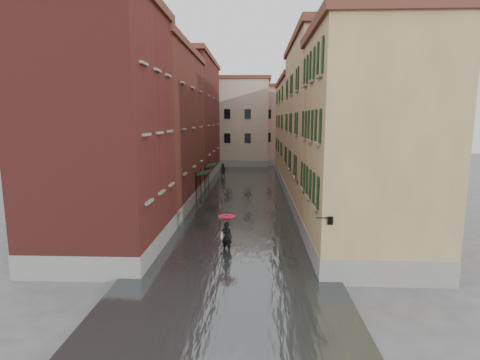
# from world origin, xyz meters

# --- Properties ---
(ground) EXTENTS (120.00, 120.00, 0.00)m
(ground) POSITION_xyz_m (0.00, 0.00, 0.00)
(ground) COLOR #555457
(ground) RESTS_ON ground
(floodwater) EXTENTS (10.00, 60.00, 0.20)m
(floodwater) POSITION_xyz_m (0.00, 13.00, 0.10)
(floodwater) COLOR #404646
(floodwater) RESTS_ON ground
(building_left_near) EXTENTS (6.00, 8.00, 13.00)m
(building_left_near) POSITION_xyz_m (-7.00, -2.00, 6.50)
(building_left_near) COLOR maroon
(building_left_near) RESTS_ON ground
(building_left_mid) EXTENTS (6.00, 14.00, 12.50)m
(building_left_mid) POSITION_xyz_m (-7.00, 9.00, 6.25)
(building_left_mid) COLOR #592E1C
(building_left_mid) RESTS_ON ground
(building_left_far) EXTENTS (6.00, 16.00, 14.00)m
(building_left_far) POSITION_xyz_m (-7.00, 24.00, 7.00)
(building_left_far) COLOR maroon
(building_left_far) RESTS_ON ground
(building_right_near) EXTENTS (6.00, 8.00, 11.50)m
(building_right_near) POSITION_xyz_m (7.00, -2.00, 5.75)
(building_right_near) COLOR olive
(building_right_near) RESTS_ON ground
(building_right_mid) EXTENTS (6.00, 14.00, 13.00)m
(building_right_mid) POSITION_xyz_m (7.00, 9.00, 6.50)
(building_right_mid) COLOR tan
(building_right_mid) RESTS_ON ground
(building_right_far) EXTENTS (6.00, 16.00, 11.50)m
(building_right_far) POSITION_xyz_m (7.00, 24.00, 5.75)
(building_right_far) COLOR olive
(building_right_far) RESTS_ON ground
(building_end_cream) EXTENTS (12.00, 9.00, 13.00)m
(building_end_cream) POSITION_xyz_m (-3.00, 38.00, 6.50)
(building_end_cream) COLOR #B6AE91
(building_end_cream) RESTS_ON ground
(building_end_pink) EXTENTS (10.00, 9.00, 12.00)m
(building_end_pink) POSITION_xyz_m (6.00, 40.00, 6.00)
(building_end_pink) COLOR tan
(building_end_pink) RESTS_ON ground
(awning_near) EXTENTS (1.09, 2.81, 2.80)m
(awning_near) POSITION_xyz_m (-3.49, 11.13, 2.46)
(awning_near) COLOR black
(awning_near) RESTS_ON ground
(awning_far) EXTENTS (1.09, 3.08, 2.80)m
(awning_far) POSITION_xyz_m (-3.49, 16.80, 2.47)
(awning_far) COLOR black
(awning_far) RESTS_ON ground
(wall_lantern) EXTENTS (0.71, 0.22, 0.35)m
(wall_lantern) POSITION_xyz_m (4.33, -6.00, 3.01)
(wall_lantern) COLOR black
(wall_lantern) RESTS_ON ground
(window_planters) EXTENTS (0.59, 8.67, 0.84)m
(window_planters) POSITION_xyz_m (4.12, -0.75, 3.51)
(window_planters) COLOR #974831
(window_planters) RESTS_ON ground
(pedestrian_main) EXTENTS (1.00, 1.00, 2.06)m
(pedestrian_main) POSITION_xyz_m (-0.42, -1.93, 1.27)
(pedestrian_main) COLOR black
(pedestrian_main) RESTS_ON ground
(pedestrian_far) EXTENTS (0.88, 0.70, 1.78)m
(pedestrian_far) POSITION_xyz_m (-2.86, 24.53, 0.89)
(pedestrian_far) COLOR black
(pedestrian_far) RESTS_ON ground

